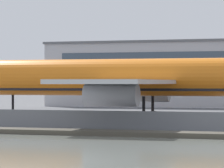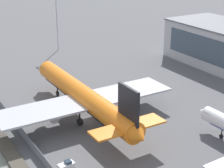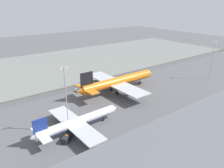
# 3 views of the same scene
# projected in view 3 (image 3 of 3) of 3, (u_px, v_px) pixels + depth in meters

# --- Properties ---
(ground_plane) EXTENTS (500.00, 500.00, 0.00)m
(ground_plane) POSITION_uv_depth(u_px,v_px,m) (115.00, 92.00, 122.09)
(ground_plane) COLOR #565659
(waterfront_lagoon) EXTENTS (320.00, 98.00, 0.01)m
(waterfront_lagoon) POSITION_uv_depth(u_px,v_px,m) (61.00, 64.00, 175.15)
(waterfront_lagoon) COLOR gray
(waterfront_lagoon) RESTS_ON ground
(shoreline_seawall) EXTENTS (320.00, 3.00, 0.50)m
(shoreline_seawall) POSITION_uv_depth(u_px,v_px,m) (95.00, 81.00, 137.32)
(shoreline_seawall) COLOR #474238
(shoreline_seawall) RESTS_ON ground
(perimeter_fence) EXTENTS (280.00, 0.10, 2.27)m
(perimeter_fence) POSITION_uv_depth(u_px,v_px,m) (99.00, 82.00, 133.64)
(perimeter_fence) COLOR slate
(perimeter_fence) RESTS_ON ground
(cargo_jet_orange) EXTENTS (52.08, 44.39, 15.14)m
(cargo_jet_orange) POSITION_uv_depth(u_px,v_px,m) (118.00, 82.00, 120.64)
(cargo_jet_orange) COLOR orange
(cargo_jet_orange) RESTS_ON ground
(passenger_jet_white) EXTENTS (37.87, 32.54, 10.58)m
(passenger_jet_white) POSITION_uv_depth(u_px,v_px,m) (77.00, 122.00, 83.80)
(passenger_jet_white) COLOR white
(passenger_jet_white) RESTS_ON ground
(baggage_tug) EXTENTS (1.86, 3.32, 1.80)m
(baggage_tug) POSITION_uv_depth(u_px,v_px,m) (77.00, 90.00, 122.07)
(baggage_tug) COLOR white
(baggage_tug) RESTS_ON ground
(ops_van) EXTENTS (5.40, 4.83, 2.48)m
(ops_van) POSITION_uv_depth(u_px,v_px,m) (67.00, 138.00, 78.67)
(ops_van) COLOR #1E2328
(ops_van) RESTS_ON ground
(terminal_building) EXTENTS (105.47, 22.55, 14.29)m
(terminal_building) POSITION_uv_depth(u_px,v_px,m) (199.00, 150.00, 63.05)
(terminal_building) COLOR #B2B2B7
(terminal_building) RESTS_ON ground
(apron_light_mast_apron_west) EXTENTS (3.20, 0.40, 24.65)m
(apron_light_mast_apron_west) POSITION_uv_depth(u_px,v_px,m) (212.00, 58.00, 137.79)
(apron_light_mast_apron_west) COLOR #A8A8AD
(apron_light_mast_apron_west) RESTS_ON ground
(apron_light_mast_apron_east) EXTENTS (3.20, 0.40, 25.99)m
(apron_light_mast_apron_east) POSITION_uv_depth(u_px,v_px,m) (66.00, 97.00, 80.53)
(apron_light_mast_apron_east) COLOR #A8A8AD
(apron_light_mast_apron_east) RESTS_ON ground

